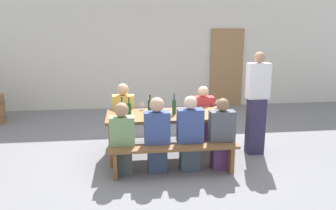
{
  "coord_description": "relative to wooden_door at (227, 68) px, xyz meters",
  "views": [
    {
      "loc": [
        -0.66,
        -5.31,
        2.18
      ],
      "look_at": [
        0.0,
        0.0,
        0.9
      ],
      "focal_mm": 35.6,
      "sensor_mm": 36.0,
      "label": 1
    }
  ],
  "objects": [
    {
      "name": "seated_guest_near_3",
      "position": [
        -1.29,
        -4.1,
        -0.52
      ],
      "size": [
        0.38,
        0.24,
        1.12
      ],
      "rotation": [
        0.0,
        0.0,
        1.57
      ],
      "color": "#552F61",
      "rests_on": "ground"
    },
    {
      "name": "wine_glass_2",
      "position": [
        -1.13,
        -3.23,
        -0.18
      ],
      "size": [
        0.08,
        0.08,
        0.17
      ],
      "color": "silver",
      "rests_on": "tasting_table"
    },
    {
      "name": "tasting_table",
      "position": [
        -2.05,
        -3.52,
        -0.38
      ],
      "size": [
        2.03,
        0.85,
        0.75
      ],
      "color": "brown",
      "rests_on": "ground"
    },
    {
      "name": "wine_bottle_3",
      "position": [
        -2.81,
        -3.64,
        -0.17
      ],
      "size": [
        0.07,
        0.07,
        0.33
      ],
      "color": "#234C2D",
      "rests_on": "tasting_table"
    },
    {
      "name": "bench_far",
      "position": [
        -2.05,
        -2.8,
        -0.7
      ],
      "size": [
        1.93,
        0.3,
        0.45
      ],
      "color": "brown",
      "rests_on": "ground"
    },
    {
      "name": "seated_guest_far_0",
      "position": [
        -2.8,
        -2.95,
        -0.49
      ],
      "size": [
        0.39,
        0.24,
        1.18
      ],
      "rotation": [
        0.0,
        0.0,
        -1.57
      ],
      "color": "#525668",
      "rests_on": "ground"
    },
    {
      "name": "bench_near",
      "position": [
        -2.05,
        -4.25,
        -0.7
      ],
      "size": [
        1.93,
        0.3,
        0.45
      ],
      "color": "brown",
      "rests_on": "ground"
    },
    {
      "name": "seated_guest_far_1",
      "position": [
        -1.33,
        -2.95,
        -0.53
      ],
      "size": [
        0.39,
        0.24,
        1.1
      ],
      "rotation": [
        0.0,
        0.0,
        -1.57
      ],
      "color": "#572964",
      "rests_on": "ground"
    },
    {
      "name": "seated_guest_near_2",
      "position": [
        -1.79,
        -4.1,
        -0.5
      ],
      "size": [
        0.39,
        0.24,
        1.17
      ],
      "rotation": [
        0.0,
        0.0,
        1.57
      ],
      "color": "#3A4753",
      "rests_on": "ground"
    },
    {
      "name": "wine_glass_3",
      "position": [
        -2.47,
        -3.18,
        -0.19
      ],
      "size": [
        0.08,
        0.08,
        0.15
      ],
      "color": "silver",
      "rests_on": "tasting_table"
    },
    {
      "name": "wine_glass_0",
      "position": [
        -1.31,
        -3.48,
        -0.17
      ],
      "size": [
        0.08,
        0.08,
        0.18
      ],
      "color": "silver",
      "rests_on": "tasting_table"
    },
    {
      "name": "wine_glass_1",
      "position": [
        -1.68,
        -3.54,
        -0.18
      ],
      "size": [
        0.06,
        0.06,
        0.17
      ],
      "color": "silver",
      "rests_on": "tasting_table"
    },
    {
      "name": "seated_guest_near_0",
      "position": [
        -2.81,
        -4.1,
        -0.53
      ],
      "size": [
        0.36,
        0.24,
        1.09
      ],
      "rotation": [
        0.0,
        0.0,
        1.57
      ],
      "color": "#3F4B47",
      "rests_on": "ground"
    },
    {
      "name": "wooden_door",
      "position": [
        0.0,
        0.0,
        0.0
      ],
      "size": [
        0.9,
        0.06,
        2.1
      ],
      "primitive_type": "cube",
      "color": "#9E7247",
      "rests_on": "ground"
    },
    {
      "name": "standing_host",
      "position": [
        -0.53,
        -3.55,
        -0.19
      ],
      "size": [
        0.36,
        0.24,
        1.76
      ],
      "rotation": [
        0.0,
        0.0,
        3.14
      ],
      "color": "#2D2846",
      "rests_on": "ground"
    },
    {
      "name": "seated_guest_near_1",
      "position": [
        -2.29,
        -4.1,
        -0.49
      ],
      "size": [
        0.38,
        0.24,
        1.16
      ],
      "rotation": [
        0.0,
        0.0,
        1.57
      ],
      "color": "#31405D",
      "rests_on": "ground"
    },
    {
      "name": "wine_bottle_1",
      "position": [
        -2.7,
        -3.69,
        -0.17
      ],
      "size": [
        0.07,
        0.07,
        0.33
      ],
      "color": "#194723",
      "rests_on": "tasting_table"
    },
    {
      "name": "back_wall",
      "position": [
        -2.05,
        0.14,
        0.55
      ],
      "size": [
        14.0,
        0.2,
        3.2
      ],
      "primitive_type": "cube",
      "color": "silver",
      "rests_on": "ground"
    },
    {
      "name": "wine_bottle_0",
      "position": [
        -2.35,
        -3.46,
        -0.18
      ],
      "size": [
        0.07,
        0.07,
        0.32
      ],
      "color": "#143319",
      "rests_on": "tasting_table"
    },
    {
      "name": "ground_plane",
      "position": [
        -2.05,
        -3.52,
        -1.05
      ],
      "size": [
        24.0,
        24.0,
        0.0
      ],
      "primitive_type": "plane",
      "color": "slate"
    },
    {
      "name": "wine_bottle_2",
      "position": [
        -1.95,
        -3.53,
        -0.17
      ],
      "size": [
        0.07,
        0.07,
        0.34
      ],
      "color": "#234C2D",
      "rests_on": "tasting_table"
    }
  ]
}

